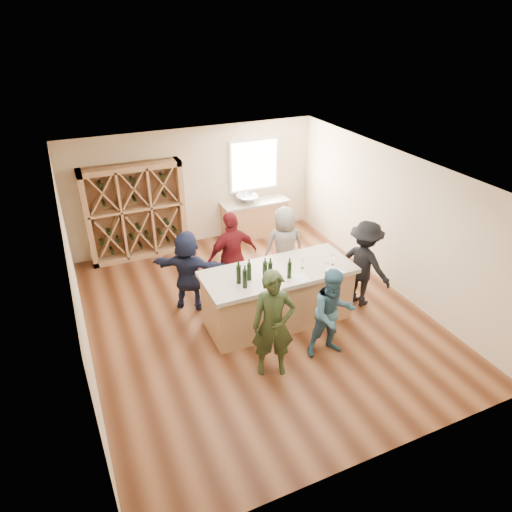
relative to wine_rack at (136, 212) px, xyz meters
name	(u,v)px	position (x,y,z in m)	size (l,w,h in m)	color
floor	(255,317)	(1.50, -3.27, -1.15)	(6.00, 7.00, 0.10)	brown
ceiling	(255,170)	(1.50, -3.27, 1.75)	(6.00, 7.00, 0.10)	white
wall_back	(195,186)	(1.50, 0.28, 0.30)	(6.00, 0.10, 2.80)	beige
wall_front	(382,383)	(1.50, -6.82, 0.30)	(6.00, 0.10, 2.80)	beige
wall_left	(72,288)	(-1.55, -3.27, 0.30)	(0.10, 7.00, 2.80)	beige
wall_right	(395,221)	(4.55, -3.27, 0.30)	(0.10, 7.00, 2.80)	beige
window_frame	(254,165)	(3.00, 0.20, 0.65)	(1.30, 0.06, 1.30)	white
window_pane	(254,166)	(3.00, 0.17, 0.65)	(1.18, 0.01, 1.18)	white
wine_rack	(136,212)	(0.00, 0.00, 0.00)	(2.20, 0.45, 2.20)	#AA7B51
back_counter_base	(255,219)	(2.90, -0.07, -0.67)	(1.60, 0.58, 0.86)	#AA7B51
back_counter_top	(255,202)	(2.90, -0.07, -0.21)	(1.70, 0.62, 0.06)	#AEA190
sink	(247,199)	(2.70, -0.07, -0.09)	(0.54, 0.54, 0.19)	silver
faucet	(244,194)	(2.70, 0.11, -0.03)	(0.02, 0.02, 0.30)	silver
tasting_counter_base	(278,298)	(1.80, -3.59, -0.60)	(2.60, 1.00, 1.00)	#AA7B51
tasting_counter_top	(279,272)	(1.80, -3.59, -0.06)	(2.72, 1.12, 0.08)	#AEA190
wine_bottle_a	(239,274)	(1.01, -3.70, 0.15)	(0.08, 0.08, 0.33)	black
wine_bottle_b	(245,279)	(1.05, -3.87, 0.15)	(0.08, 0.08, 0.33)	black
wine_bottle_c	(249,272)	(1.20, -3.68, 0.14)	(0.08, 0.08, 0.31)	black
wine_bottle_d	(265,271)	(1.46, -3.77, 0.15)	(0.08, 0.08, 0.33)	black
wine_bottle_e	(270,270)	(1.55, -3.78, 0.14)	(0.08, 0.08, 0.32)	black
wine_glass_a	(277,281)	(1.55, -4.02, 0.06)	(0.06, 0.06, 0.16)	white
wine_glass_c	(326,268)	(2.53, -3.99, 0.07)	(0.07, 0.07, 0.17)	white
wine_glass_d	(302,264)	(2.22, -3.69, 0.06)	(0.06, 0.06, 0.16)	white
wine_glass_e	(333,260)	(2.77, -3.82, 0.08)	(0.07, 0.07, 0.20)	white
tasting_menu_a	(274,285)	(1.51, -4.00, -0.02)	(0.23, 0.32, 0.00)	white
tasting_menu_b	(301,277)	(2.05, -3.97, -0.02)	(0.21, 0.29, 0.00)	white
tasting_menu_c	(335,271)	(2.69, -4.01, -0.02)	(0.21, 0.29, 0.00)	white
person_near_left	(273,325)	(1.13, -4.77, -0.19)	(0.66, 0.49, 1.82)	#263319
person_near_right	(333,314)	(2.20, -4.77, -0.30)	(0.78, 0.43, 1.60)	#335972
person_server	(364,264)	(3.55, -3.72, -0.23)	(1.12, 0.52, 1.73)	black
person_far_mid	(233,256)	(1.36, -2.50, -0.19)	(1.07, 0.55, 1.83)	#590F14
person_far_right	(284,247)	(2.50, -2.46, -0.24)	(0.84, 0.54, 1.71)	slate
person_far_left	(188,270)	(0.47, -2.48, -0.30)	(1.48, 0.53, 1.60)	#191E38
wine_bottle_f	(289,270)	(1.85, -3.89, 0.13)	(0.07, 0.07, 0.30)	black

